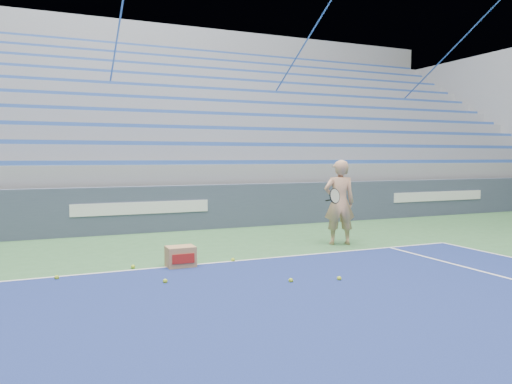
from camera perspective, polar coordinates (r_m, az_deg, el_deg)
sponsor_barrier at (r=12.14m, az=-13.00°, el=-1.96°), size 30.00×0.32×1.10m
bleachers at (r=17.74m, az=-16.43°, el=5.67°), size 31.00×9.15×7.30m
tennis_player at (r=10.32m, az=9.51°, el=-1.17°), size 0.97×0.92×1.73m
ball_box at (r=8.27m, az=-8.61°, el=-7.32°), size 0.46×0.36×0.34m
tennis_ball_0 at (r=7.94m, az=-21.81°, el=-9.06°), size 0.07×0.07×0.07m
tennis_ball_1 at (r=8.32m, az=-13.88°, el=-8.29°), size 0.07×0.07×0.07m
tennis_ball_2 at (r=7.29m, az=-10.34°, el=-10.00°), size 0.07×0.07×0.07m
tennis_ball_3 at (r=8.61m, az=-2.66°, el=-7.76°), size 0.07×0.07×0.07m
tennis_ball_4 at (r=7.42m, az=9.49°, el=-9.72°), size 0.07×0.07×0.07m
tennis_ball_5 at (r=7.23m, az=4.00°, el=-10.05°), size 0.07×0.07×0.07m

